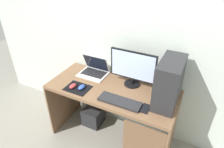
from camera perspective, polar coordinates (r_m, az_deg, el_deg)
name	(u,v)px	position (r m, az deg, el deg)	size (l,w,h in m)	color
ground_plane	(112,136)	(2.60, 0.00, -17.45)	(8.00, 8.00, 0.00)	gray
wall_back	(127,27)	(2.12, 4.30, 13.29)	(4.00, 0.05, 2.60)	beige
desk	(113,101)	(2.18, 0.30, -7.71)	(1.38, 0.60, 0.73)	brown
pc_tower	(169,83)	(1.87, 16.10, -2.40)	(0.20, 0.41, 0.45)	#232326
monitor	(133,68)	(2.06, 5.98, 1.73)	(0.49, 0.17, 0.40)	black
laptop	(94,70)	(2.34, -5.19, 1.10)	(0.32, 0.25, 0.23)	white
keyboard	(120,101)	(1.91, 2.24, -7.89)	(0.42, 0.14, 0.02)	#232326
mousepad	(78,88)	(2.13, -9.85, -4.00)	(0.26, 0.20, 0.01)	black
mouse_left	(82,87)	(2.11, -8.75, -3.76)	(0.06, 0.10, 0.03)	#2D51B2
mouse_right	(73,86)	(2.14, -11.22, -3.41)	(0.06, 0.10, 0.03)	#B23333
cell_phone	(145,108)	(1.87, 9.55, -9.76)	(0.07, 0.13, 0.01)	black
subwoofer	(93,116)	(2.69, -5.44, -11.94)	(0.23, 0.23, 0.23)	#232326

